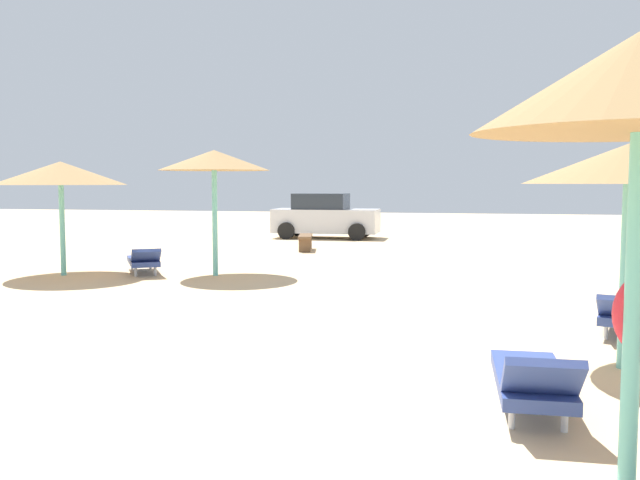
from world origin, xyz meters
TOP-DOWN VIEW (x-y plane):
  - ground_plane at (0.00, 0.00)m, footprint 80.00×80.00m
  - parasol_0 at (4.13, 0.44)m, footprint 2.35×2.35m
  - parasol_1 at (-3.30, 6.81)m, footprint 2.53×2.53m
  - parasol_4 at (-6.75, 6.11)m, footprint 2.95×2.95m
  - lounger_0 at (4.57, 2.33)m, footprint 1.11×2.00m
  - lounger_1 at (-5.08, 6.79)m, footprint 1.54×1.96m
  - lounger_2 at (2.98, -1.37)m, footprint 0.69×1.90m
  - bench_0 at (-2.64, 12.90)m, footprint 0.68×1.55m
  - parked_car at (-3.02, 17.71)m, footprint 4.00×1.99m

SIDE VIEW (x-z plane):
  - ground_plane at x=0.00m, z-range 0.00..0.00m
  - lounger_1 at x=-5.08m, z-range -0.02..0.64m
  - lounger_0 at x=4.57m, z-range -0.03..0.65m
  - lounger_2 at x=2.98m, z-range -0.05..0.68m
  - bench_0 at x=-2.64m, z-range 0.10..0.59m
  - parked_car at x=-3.02m, z-range -0.04..1.68m
  - parasol_0 at x=4.13m, z-range 1.05..3.63m
  - parasol_4 at x=-6.75m, z-range 1.03..3.65m
  - parasol_1 at x=-3.30m, z-range 1.19..4.07m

